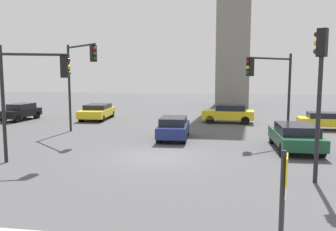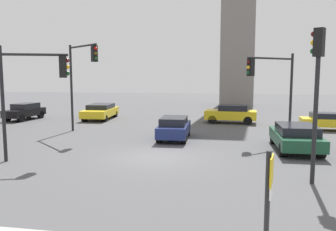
{
  "view_description": "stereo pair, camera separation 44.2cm",
  "coord_description": "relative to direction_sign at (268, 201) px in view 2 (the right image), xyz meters",
  "views": [
    {
      "loc": [
        3.04,
        -16.2,
        4.03
      ],
      "look_at": [
        0.05,
        3.22,
        1.66
      ],
      "focal_mm": 37.13,
      "sensor_mm": 36.0,
      "label": 1
    },
    {
      "loc": [
        3.48,
        -16.13,
        4.03
      ],
      "look_at": [
        0.05,
        3.22,
        1.66
      ],
      "focal_mm": 37.13,
      "sensor_mm": 36.0,
      "label": 2
    }
  ],
  "objects": [
    {
      "name": "car_5",
      "position": [
        6.28,
        19.56,
        -0.93
      ],
      "size": [
        3.96,
        1.7,
        1.26
      ],
      "rotation": [
        0.0,
        0.0,
        -0.02
      ],
      "color": "yellow",
      "rests_on": "ground_plane"
    },
    {
      "name": "car_4",
      "position": [
        -18.44,
        21.03,
        -0.85
      ],
      "size": [
        2.02,
        4.06,
        1.45
      ],
      "rotation": [
        0.0,
        0.0,
        -1.67
      ],
      "color": "black",
      "rests_on": "ground_plane"
    },
    {
      "name": "car_6",
      "position": [
        -12.08,
        22.65,
        -0.9
      ],
      "size": [
        2.42,
        4.87,
        1.33
      ],
      "rotation": [
        0.0,
        0.0,
        -1.51
      ],
      "color": "yellow",
      "rests_on": "ground_plane"
    },
    {
      "name": "ground_plane",
      "position": [
        -4.25,
        9.55,
        -1.62
      ],
      "size": [
        109.84,
        109.84,
        0.0
      ],
      "primitive_type": "plane",
      "color": "#4C4C4F"
    },
    {
      "name": "traffic_light_1",
      "position": [
        -9.65,
        8.05,
        2.05
      ],
      "size": [
        2.87,
        1.26,
        5.29
      ],
      "rotation": [
        0.0,
        0.0,
        0.37
      ],
      "color": "black",
      "rests_on": "ground_plane"
    },
    {
      "name": "traffic_light_3",
      "position": [
        2.28,
        6.58,
        2.28
      ],
      "size": [
        0.49,
        0.44,
        5.63
      ],
      "rotation": [
        0.0,
        0.0,
        2.58
      ],
      "color": "black",
      "rests_on": "ground_plane"
    },
    {
      "name": "car_1",
      "position": [
        2.72,
        12.27,
        -0.87
      ],
      "size": [
        2.19,
        4.72,
        1.4
      ],
      "rotation": [
        0.0,
        0.0,
        1.59
      ],
      "color": "#19472D",
      "rests_on": "ground_plane"
    },
    {
      "name": "traffic_light_0",
      "position": [
        -10.39,
        15.05,
        2.7
      ],
      "size": [
        3.08,
        2.8,
        6.0
      ],
      "rotation": [
        0.0,
        0.0,
        -0.73
      ],
      "color": "black",
      "rests_on": "ground_plane"
    },
    {
      "name": "car_3",
      "position": [
        -0.59,
        22.11,
        -0.82
      ],
      "size": [
        4.22,
        2.08,
        1.49
      ],
      "rotation": [
        0.0,
        0.0,
        3.08
      ],
      "color": "yellow",
      "rests_on": "ground_plane"
    },
    {
      "name": "traffic_light_2",
      "position": [
        1.75,
        15.19,
        2.13
      ],
      "size": [
        3.0,
        2.78,
        5.29
      ],
      "rotation": [
        0.0,
        0.0,
        -2.4
      ],
      "color": "black",
      "rests_on": "ground_plane"
    },
    {
      "name": "car_7",
      "position": [
        -4.09,
        14.31,
        -0.88
      ],
      "size": [
        1.87,
        4.1,
        1.39
      ],
      "rotation": [
        0.0,
        0.0,
        1.61
      ],
      "color": "navy",
      "rests_on": "ground_plane"
    },
    {
      "name": "direction_sign",
      "position": [
        0.0,
        0.0,
        0.0
      ],
      "size": [
        0.18,
        0.55,
        2.45
      ],
      "rotation": [
        0.0,
        0.0,
        -0.19
      ],
      "color": "black",
      "rests_on": "ground_plane"
    }
  ]
}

